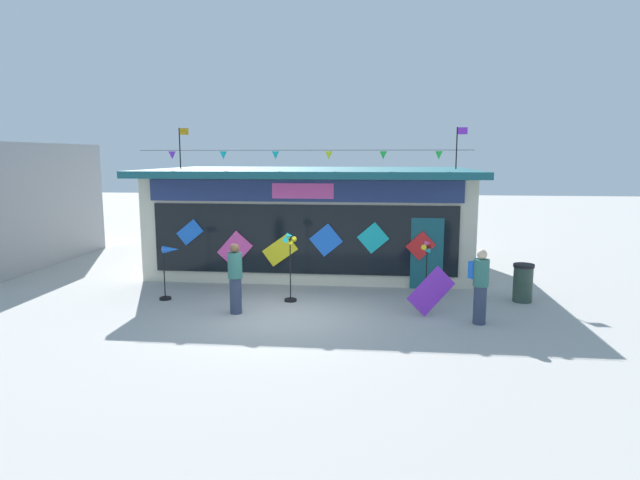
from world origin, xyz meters
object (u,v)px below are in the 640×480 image
object	(u,v)px
person_near_camera	(480,285)
trash_bin	(523,283)
wind_spinner_far_left	(169,263)
display_kite_on_ground	(431,291)
kite_shop_building	(315,217)
person_mid_plaza	(235,278)
wind_spinner_center_left	(427,269)
wind_spinner_left	(290,261)

from	to	relation	value
person_near_camera	trash_bin	distance (m)	2.51
wind_spinner_far_left	display_kite_on_ground	world-z (taller)	wind_spinner_far_left
kite_shop_building	person_near_camera	xyz separation A→B (m)	(4.36, -5.93, -0.77)
person_near_camera	person_mid_plaza	size ratio (longest dim) A/B	1.00
wind_spinner_center_left	person_near_camera	world-z (taller)	person_near_camera
wind_spinner_left	trash_bin	size ratio (longest dim) A/B	1.82
person_mid_plaza	display_kite_on_ground	world-z (taller)	person_mid_plaza
wind_spinner_center_left	wind_spinner_far_left	bearing A→B (deg)	-178.15
wind_spinner_center_left	trash_bin	bearing A→B (deg)	12.91
kite_shop_building	trash_bin	size ratio (longest dim) A/B	10.29
kite_shop_building	person_near_camera	world-z (taller)	kite_shop_building
wind_spinner_far_left	wind_spinner_center_left	world-z (taller)	wind_spinner_center_left
wind_spinner_left	wind_spinner_center_left	xyz separation A→B (m)	(3.42, 0.05, -0.14)
person_mid_plaza	kite_shop_building	bearing A→B (deg)	112.49
trash_bin	display_kite_on_ground	size ratio (longest dim) A/B	0.91
wind_spinner_left	person_mid_plaza	xyz separation A→B (m)	(-1.11, -1.18, -0.21)
kite_shop_building	wind_spinner_far_left	world-z (taller)	kite_shop_building
kite_shop_building	wind_spinner_left	bearing A→B (deg)	-91.26
wind_spinner_far_left	trash_bin	distance (m)	9.09
person_near_camera	wind_spinner_center_left	bearing A→B (deg)	91.08
trash_bin	wind_spinner_far_left	bearing A→B (deg)	-175.06
wind_spinner_left	person_mid_plaza	world-z (taller)	wind_spinner_left
person_near_camera	display_kite_on_ground	world-z (taller)	person_near_camera
wind_spinner_far_left	display_kite_on_ground	distance (m)	6.64
wind_spinner_far_left	person_near_camera	distance (m)	7.69
wind_spinner_left	person_mid_plaza	bearing A→B (deg)	-133.44
wind_spinner_far_left	display_kite_on_ground	xyz separation A→B (m)	(6.59, -0.67, -0.40)
person_near_camera	person_mid_plaza	bearing A→B (deg)	143.18
wind_spinner_far_left	wind_spinner_left	size ratio (longest dim) A/B	0.80
wind_spinner_center_left	person_mid_plaza	world-z (taller)	person_mid_plaza
person_near_camera	kite_shop_building	bearing A→B (deg)	91.69
wind_spinner_left	display_kite_on_ground	size ratio (longest dim) A/B	1.65
wind_spinner_left	person_mid_plaza	distance (m)	1.64
display_kite_on_ground	kite_shop_building	bearing A→B (deg)	122.05
wind_spinner_center_left	display_kite_on_ground	distance (m)	0.95
wind_spinner_far_left	wind_spinner_center_left	size ratio (longest dim) A/B	0.87
person_near_camera	wind_spinner_far_left	bearing A→B (deg)	136.14
wind_spinner_far_left	person_mid_plaza	world-z (taller)	person_mid_plaza
wind_spinner_center_left	person_near_camera	bearing A→B (deg)	-54.27
kite_shop_building	display_kite_on_ground	bearing A→B (deg)	-57.95
wind_spinner_left	person_near_camera	distance (m)	4.68
kite_shop_building	person_near_camera	size ratio (longest dim) A/B	5.98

